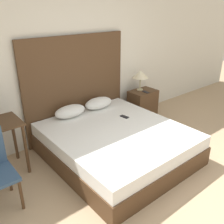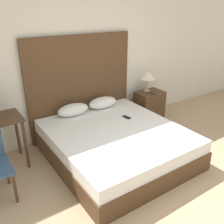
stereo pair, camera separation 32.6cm
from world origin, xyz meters
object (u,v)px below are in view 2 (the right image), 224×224
bed (116,144)px  nightstand (149,106)px  phone_on_nightstand (152,93)px  phone_on_bed (127,117)px  table_lamp (148,75)px

bed → nightstand: 1.56m
bed → phone_on_nightstand: phone_on_nightstand is taller
bed → phone_on_bed: size_ratio=13.00×
table_lamp → phone_on_nightstand: (-0.01, -0.17, -0.32)m
nightstand → phone_on_bed: bearing=-152.3°
table_lamp → bed: bearing=-147.9°
bed → phone_on_nightstand: 1.53m
nightstand → table_lamp: 0.62m
bed → nightstand: bearing=29.3°
phone_on_bed → nightstand: size_ratio=0.27×
bed → phone_on_bed: bearing=33.0°
phone_on_bed → phone_on_nightstand: (0.94, 0.41, 0.12)m
phone_on_bed → nightstand: 1.10m
phone_on_bed → table_lamp: table_lamp is taller
bed → nightstand: nightstand is taller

